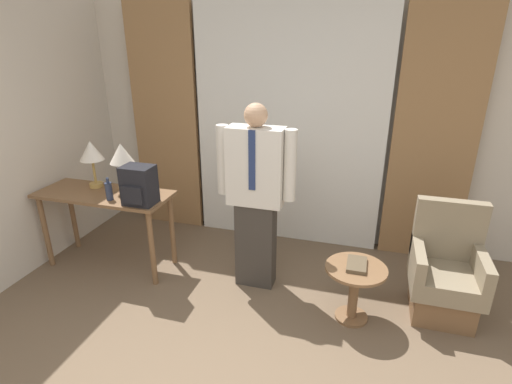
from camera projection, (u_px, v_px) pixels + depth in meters
name	position (u px, v px, depth m)	size (l,w,h in m)	color
wall_back	(291.00, 117.00, 4.23)	(10.00, 0.06, 2.70)	beige
curtain_sheer_center	(288.00, 126.00, 4.14)	(1.99, 0.06, 2.58)	white
curtain_drape_left	(165.00, 118.00, 4.51)	(0.77, 0.06, 2.58)	#997047
curtain_drape_right	(435.00, 135.00, 3.77)	(0.77, 0.06, 2.58)	#997047
desk	(105.00, 205.00, 3.82)	(1.29, 0.51, 0.77)	brown
table_lamp_left	(91.00, 153.00, 3.80)	(0.23, 0.23, 0.46)	tan
table_lamp_right	(121.00, 156.00, 3.72)	(0.23, 0.23, 0.46)	tan
bottle_near_edge	(109.00, 191.00, 3.59)	(0.06, 0.06, 0.21)	#2D3851
backpack	(139.00, 186.00, 3.48)	(0.27, 0.23, 0.35)	black
person	(256.00, 193.00, 3.43)	(0.69, 0.23, 1.67)	#38332D
armchair	(445.00, 276.00, 3.25)	(0.54, 0.56, 0.93)	brown
side_table	(355.00, 284.00, 3.16)	(0.48, 0.48, 0.48)	brown
book	(357.00, 264.00, 3.12)	(0.15, 0.24, 0.03)	brown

